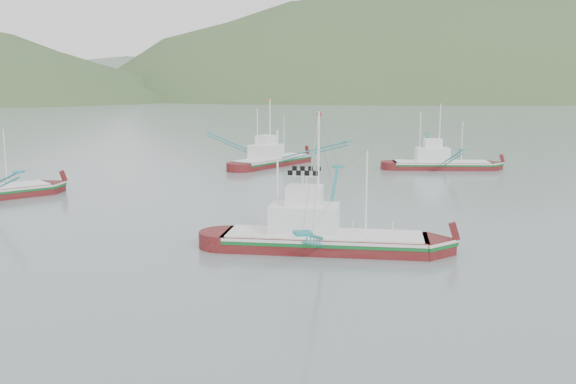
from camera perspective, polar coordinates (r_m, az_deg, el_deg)
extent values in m
plane|color=slate|center=(41.42, 1.55, -5.75)|extent=(1200.00, 1200.00, 0.00)
cube|color=#4F0D0D|center=(42.89, 3.26, -4.97)|extent=(13.95, 7.78, 1.80)
cube|color=silver|center=(42.71, 3.27, -3.97)|extent=(13.72, 7.76, 0.20)
cube|color=#0D5B22|center=(42.76, 3.27, -4.27)|extent=(13.72, 7.78, 0.20)
cube|color=silver|center=(42.66, 3.27, -3.74)|extent=(13.25, 7.39, 0.11)
cube|color=silver|center=(42.59, 1.47, -2.45)|extent=(5.19, 4.18, 1.98)
cube|color=silver|center=(42.27, 1.48, -0.30)|extent=(2.86, 2.63, 1.26)
cylinder|color=white|center=(41.95, 2.71, 1.61)|extent=(0.14, 0.14, 8.11)
cylinder|color=white|center=(42.38, -0.93, 0.87)|extent=(0.13, 0.13, 6.89)
cylinder|color=white|center=(41.97, 6.99, -0.13)|extent=(0.11, 0.11, 5.67)
cylinder|color=white|center=(67.83, -23.83, 2.80)|extent=(0.11, 0.11, 5.58)
cube|color=#4F0D0D|center=(86.12, -1.41, 2.46)|extent=(12.03, 11.42, 1.75)
cube|color=silver|center=(86.03, -1.41, 2.95)|extent=(11.88, 11.29, 0.19)
cube|color=#0D5B22|center=(86.06, -1.41, 2.81)|extent=(11.89, 11.31, 0.19)
cube|color=silver|center=(86.01, -1.41, 3.07)|extent=(11.43, 10.85, 0.10)
cube|color=silver|center=(84.89, -1.97, 3.60)|extent=(5.11, 5.01, 1.92)
cube|color=silver|center=(84.74, -1.97, 4.66)|extent=(2.97, 2.95, 1.22)
cylinder|color=white|center=(85.31, -1.61, 5.63)|extent=(0.14, 0.14, 7.86)
cylinder|color=white|center=(83.32, -2.73, 5.12)|extent=(0.12, 0.12, 6.68)
cylinder|color=white|center=(87.81, -0.36, 4.98)|extent=(0.10, 0.10, 5.50)
cube|color=#4F0D0D|center=(84.89, 13.48, 2.08)|extent=(12.77, 5.93, 1.65)
cube|color=silver|center=(84.80, 13.50, 2.55)|extent=(12.55, 5.94, 0.18)
cube|color=#0D5B22|center=(84.82, 13.50, 2.41)|extent=(12.55, 5.96, 0.18)
cube|color=silver|center=(84.78, 13.51, 2.66)|extent=(12.13, 5.63, 0.10)
cube|color=silver|center=(84.44, 12.71, 3.26)|extent=(4.60, 3.48, 1.81)
cube|color=silver|center=(84.30, 12.74, 4.26)|extent=(2.49, 2.24, 1.15)
cylinder|color=white|center=(84.34, 13.33, 5.14)|extent=(0.13, 0.13, 7.41)
cylinder|color=white|center=(83.94, 11.65, 4.80)|extent=(0.12, 0.12, 6.30)
cylinder|color=white|center=(85.05, 15.21, 4.34)|extent=(0.10, 0.10, 5.19)
ellipsoid|color=#364F29|center=(530.89, 17.37, 8.08)|extent=(684.00, 432.00, 306.00)
ellipsoid|color=slate|center=(600.34, -7.12, 8.58)|extent=(960.00, 400.00, 240.00)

